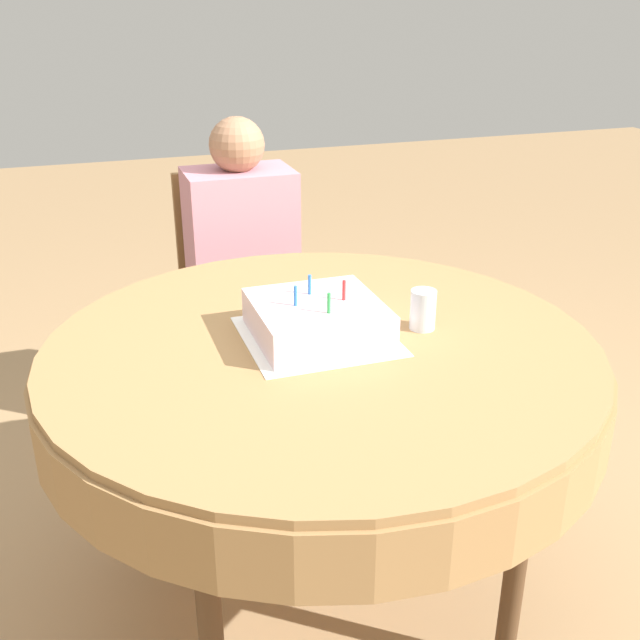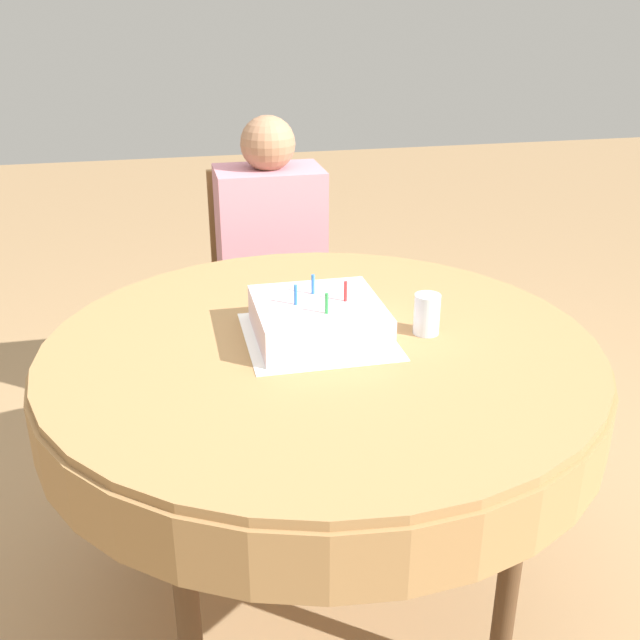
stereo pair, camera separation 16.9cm
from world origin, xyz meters
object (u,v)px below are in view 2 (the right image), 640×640
at_px(birthday_cake, 318,319).
at_px(chair, 269,291).
at_px(person, 272,252).
at_px(drinking_glass, 427,314).

bearing_deg(birthday_cake, chair, 88.23).
relative_size(person, birthday_cake, 4.01).
distance_m(birthday_cake, drinking_glass, 0.25).
height_order(chair, drinking_glass, chair).
bearing_deg(chair, person, -90.00).
xyz_separation_m(birthday_cake, drinking_glass, (0.25, -0.04, 0.00)).
distance_m(chair, birthday_cake, 1.03).
height_order(person, drinking_glass, person).
distance_m(chair, person, 0.21).
relative_size(chair, birthday_cake, 3.26).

